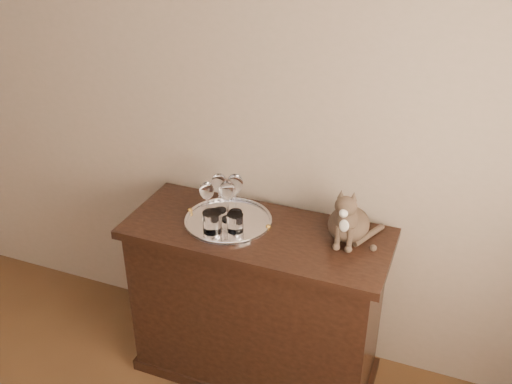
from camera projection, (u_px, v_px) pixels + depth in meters
wall_back at (165, 86)px, 2.75m from camera, size 4.00×0.10×2.70m
sideboard at (257, 304)px, 2.75m from camera, size 1.20×0.50×0.85m
tray at (228, 221)px, 2.60m from camera, size 0.40×0.40×0.01m
wine_glass_a at (219, 192)px, 2.63m from camera, size 0.07×0.07×0.19m
wine_glass_b at (235, 194)px, 2.61m from camera, size 0.08×0.08×0.20m
wine_glass_c at (207, 200)px, 2.59m from camera, size 0.07×0.07×0.18m
wine_glass_d at (228, 201)px, 2.56m from camera, size 0.07×0.07×0.20m
tumbler_a at (235, 223)px, 2.50m from camera, size 0.07×0.07×0.08m
tumbler_b at (212, 222)px, 2.50m from camera, size 0.08×0.08×0.10m
cat at (350, 210)px, 2.42m from camera, size 0.28×0.26×0.28m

